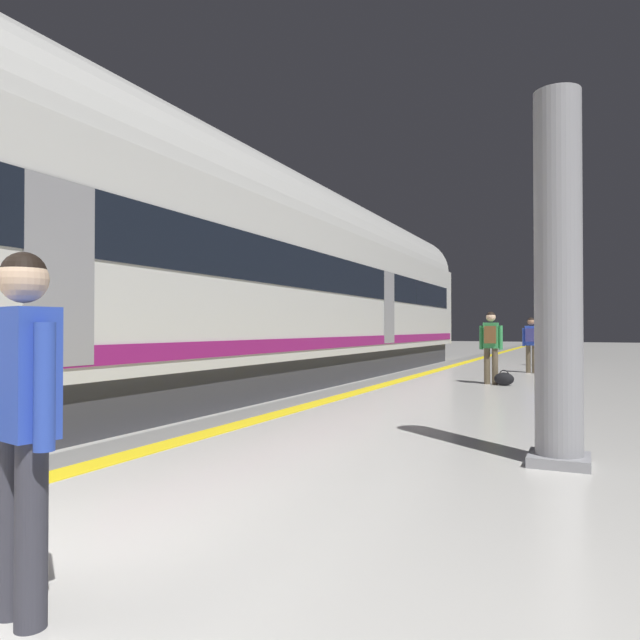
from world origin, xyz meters
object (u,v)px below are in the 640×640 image
(traveller_foreground, at_px, (20,407))
(high_speed_train, at_px, (218,267))
(duffel_bag_mid, at_px, (542,369))
(platform_pillar, at_px, (558,285))
(duffel_bag_near, at_px, (504,379))
(passenger_near, at_px, (491,341))
(passenger_mid, at_px, (531,340))
(duffel_bag_far, at_px, (558,362))
(passenger_far, at_px, (548,337))

(traveller_foreground, bearing_deg, high_speed_train, 119.07)
(high_speed_train, bearing_deg, duffel_bag_mid, 57.95)
(platform_pillar, bearing_deg, traveller_foreground, -115.96)
(duffel_bag_near, bearing_deg, traveller_foreground, -92.66)
(passenger_near, relative_size, passenger_mid, 1.04)
(high_speed_train, height_order, duffel_bag_mid, high_speed_train)
(duffel_bag_far, bearing_deg, passenger_far, 160.85)
(passenger_near, distance_m, duffel_bag_mid, 4.05)
(traveller_foreground, xyz_separation_m, passenger_mid, (0.79, 16.36, 0.01))
(high_speed_train, bearing_deg, passenger_far, 66.60)
(traveller_foreground, bearing_deg, duffel_bag_near, 87.34)
(passenger_near, relative_size, duffel_bag_near, 3.87)
(passenger_near, bearing_deg, duffel_bag_far, 81.26)
(high_speed_train, height_order, duffel_bag_near, high_speed_train)
(passenger_mid, bearing_deg, duffel_bag_mid, -37.38)
(traveller_foreground, height_order, duffel_bag_far, traveller_foreground)
(high_speed_train, relative_size, passenger_near, 19.03)
(passenger_near, distance_m, passenger_far, 7.61)
(passenger_near, relative_size, platform_pillar, 0.47)
(duffel_bag_mid, height_order, duffel_bag_far, same)
(platform_pillar, bearing_deg, duffel_bag_near, 100.82)
(high_speed_train, distance_m, passenger_mid, 10.21)
(high_speed_train, xyz_separation_m, traveller_foreground, (4.22, -7.60, -1.55))
(duffel_bag_mid, distance_m, passenger_far, 3.81)
(duffel_bag_near, bearing_deg, duffel_bag_far, 83.83)
(traveller_foreground, relative_size, duffel_bag_mid, 3.76)
(passenger_far, bearing_deg, duffel_bag_mid, -89.35)
(duffel_bag_near, xyz_separation_m, duffel_bag_mid, (0.55, 4.05, 0.00))
(high_speed_train, height_order, duffel_bag_far, high_speed_train)
(high_speed_train, xyz_separation_m, passenger_far, (5.29, 12.22, -1.49))
(duffel_bag_near, distance_m, duffel_bag_mid, 4.09)
(traveller_foreground, bearing_deg, duffel_bag_mid, 86.06)
(passenger_far, distance_m, duffel_bag_far, 0.92)
(high_speed_train, bearing_deg, traveller_foreground, -60.93)
(duffel_bag_near, relative_size, platform_pillar, 0.12)
(passenger_mid, height_order, passenger_far, passenger_far)
(high_speed_train, bearing_deg, passenger_near, 46.20)
(high_speed_train, height_order, platform_pillar, high_speed_train)
(passenger_far, xyz_separation_m, duffel_bag_far, (0.32, -0.11, -0.86))
(duffel_bag_far, height_order, platform_pillar, platform_pillar)
(passenger_near, height_order, duffel_bag_far, passenger_near)
(passenger_far, bearing_deg, platform_pillar, -86.37)
(traveller_foreground, height_order, duffel_bag_near, traveller_foreground)
(high_speed_train, relative_size, duffel_bag_near, 73.74)
(passenger_far, relative_size, platform_pillar, 0.48)
(high_speed_train, xyz_separation_m, duffel_bag_near, (4.78, 4.46, -2.35))
(high_speed_train, height_order, passenger_mid, high_speed_train)
(passenger_far, bearing_deg, high_speed_train, -113.40)
(duffel_bag_near, height_order, duffel_bag_far, same)
(duffel_bag_far, distance_m, platform_pillar, 15.58)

